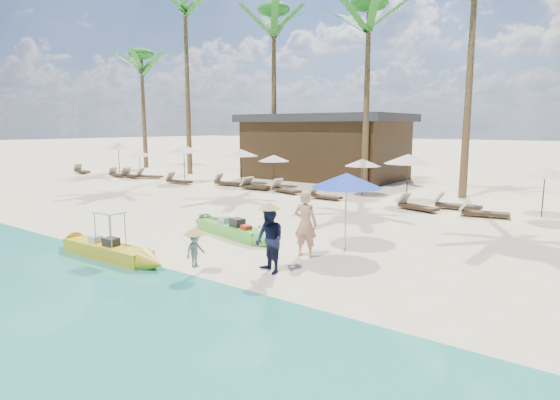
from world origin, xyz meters
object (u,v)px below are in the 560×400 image
Objects in this scene: yellow_canoe at (107,250)px; green_canoe at (230,229)px; blue_umbrella at (346,180)px; tourist at (305,224)px.

green_canoe is at bearing 75.47° from yellow_canoe.
tourist is at bearing -109.74° from blue_umbrella.
blue_umbrella is at bearing 43.51° from yellow_canoe.
blue_umbrella is at bearing -118.50° from tourist.
yellow_canoe is 2.25× the size of blue_umbrella.
blue_umbrella reaches higher than yellow_canoe.
tourist reaches higher than green_canoe.
yellow_canoe is 6.86m from blue_umbrella.
yellow_canoe is at bearing -134.97° from blue_umbrella.
tourist is (3.29, -0.57, 0.69)m from green_canoe.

